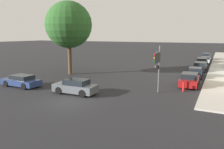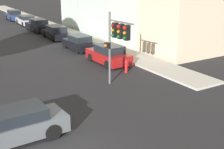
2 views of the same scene
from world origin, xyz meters
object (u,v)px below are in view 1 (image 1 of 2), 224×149
object	(u,v)px
parked_car_2	(200,67)
parked_car_3	(202,63)
parked_car_4	(205,60)
street_tree	(69,25)
traffic_signal	(158,61)
fire_hydrant	(184,87)
crossing_car_0	(21,81)
crossing_car_1	(75,87)
parked_car_0	(189,80)
parked_car_1	(195,73)
parked_car_5	(206,57)

from	to	relation	value
parked_car_2	parked_car_3	world-z (taller)	parked_car_3
parked_car_4	street_tree	bearing A→B (deg)	144.48
street_tree	parked_car_3	world-z (taller)	street_tree
traffic_signal	fire_hydrant	world-z (taller)	traffic_signal
street_tree	fire_hydrant	bearing A→B (deg)	-10.10
parked_car_3	crossing_car_0	bearing A→B (deg)	145.50
crossing_car_1	parked_car_0	world-z (taller)	parked_car_0
traffic_signal	street_tree	bearing A→B (deg)	-25.96
parked_car_1	parked_car_4	world-z (taller)	parked_car_1
parked_car_0	street_tree	bearing A→B (deg)	88.11
parked_car_1	parked_car_2	xyz separation A→B (m)	(0.12, 6.15, 0.02)
crossing_car_1	fire_hydrant	bearing A→B (deg)	-151.27
crossing_car_1	parked_car_1	distance (m)	16.85
parked_car_0	parked_car_1	world-z (taller)	parked_car_0
traffic_signal	parked_car_0	bearing A→B (deg)	-121.43
parked_car_0	parked_car_1	distance (m)	5.47
traffic_signal	parked_car_1	bearing A→B (deg)	-109.08
parked_car_4	parked_car_5	bearing A→B (deg)	3.18
parked_car_0	parked_car_4	xyz separation A→B (m)	(0.23, 22.92, -0.07)
crossing_car_1	parked_car_3	world-z (taller)	parked_car_3
street_tree	parked_car_5	xyz separation A→B (m)	(16.60, 28.40, -6.32)
street_tree	parked_car_3	bearing A→B (deg)	45.64
parked_car_3	parked_car_5	distance (m)	11.45
parked_car_5	street_tree	bearing A→B (deg)	149.52
fire_hydrant	parked_car_0	bearing A→B (deg)	85.74
crossing_car_0	fire_hydrant	size ratio (longest dim) A/B	5.06
crossing_car_1	parked_car_5	xyz separation A→B (m)	(9.57, 36.87, 0.04)
crossing_car_0	parked_car_3	size ratio (longest dim) A/B	0.96
parked_car_0	parked_car_3	bearing A→B (deg)	-1.50
crossing_car_0	parked_car_2	distance (m)	26.35
street_tree	crossing_car_1	distance (m)	12.72
parked_car_4	fire_hydrant	xyz separation A→B (m)	(-0.44, -25.74, -0.15)
crossing_car_1	parked_car_1	xyz separation A→B (m)	(9.60, 13.85, -0.04)
street_tree	parked_car_5	bearing A→B (deg)	59.69
parked_car_2	parked_car_5	xyz separation A→B (m)	(-0.16, 16.87, 0.06)
parked_car_0	parked_car_3	size ratio (longest dim) A/B	0.87
parked_car_1	parked_car_5	bearing A→B (deg)	-2.09
parked_car_0	parked_car_3	xyz separation A→B (m)	(-0.02, 17.05, 0.02)
parked_car_3	parked_car_4	size ratio (longest dim) A/B	1.02
parked_car_1	parked_car_3	size ratio (longest dim) A/B	0.84
crossing_car_1	parked_car_1	size ratio (longest dim) A/B	1.08
parked_car_1	fire_hydrant	distance (m)	8.30
parked_car_1	traffic_signal	bearing A→B (deg)	164.78
crossing_car_0	parked_car_5	world-z (taller)	parked_car_5
traffic_signal	parked_car_3	size ratio (longest dim) A/B	0.96
parked_car_2	traffic_signal	bearing A→B (deg)	172.56
parked_car_1	parked_car_3	distance (m)	11.57
traffic_signal	parked_car_3	bearing A→B (deg)	-102.19
crossing_car_0	parked_car_4	bearing A→B (deg)	-117.14
parked_car_5	fire_hydrant	bearing A→B (deg)	179.44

